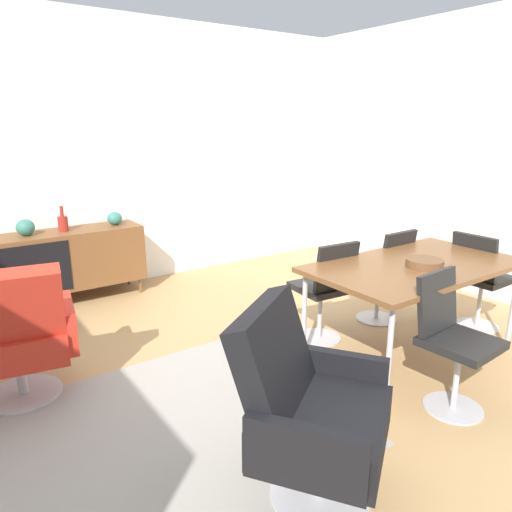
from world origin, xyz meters
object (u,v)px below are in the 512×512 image
at_px(vase_cobalt, 25,228).
at_px(vase_sculptural_dark, 115,218).
at_px(dining_chair_far_end, 479,277).
at_px(wooden_bowl_on_table, 425,263).
at_px(dining_chair_front_left, 452,337).
at_px(lounge_chair_red, 14,334).
at_px(sideboard, 59,260).
at_px(vase_ceramic_small, 63,223).
at_px(dining_chair_back_right, 385,272).
at_px(dining_table, 415,269).
at_px(armchair_black_shell, 309,407).
at_px(dining_chair_back_left, 326,287).

distance_m(vase_cobalt, vase_sculptural_dark, 0.84).
bearing_deg(vase_cobalt, dining_chair_far_end, -41.67).
bearing_deg(wooden_bowl_on_table, dining_chair_front_left, -124.93).
xyz_separation_m(vase_sculptural_dark, lounge_chair_red, (-1.24, -1.67, -0.32)).
bearing_deg(dining_chair_front_left, lounge_chair_red, 144.02).
relative_size(sideboard, vase_ceramic_small, 6.54).
distance_m(dining_chair_back_right, lounge_chair_red, 2.93).
relative_size(vase_ceramic_small, dining_table, 0.15).
bearing_deg(vase_cobalt, wooden_bowl_on_table, -52.85).
xyz_separation_m(dining_chair_far_end, armchair_black_shell, (-2.45, -0.62, -0.00)).
distance_m(vase_ceramic_small, armchair_black_shell, 3.35).
bearing_deg(sideboard, dining_chair_back_right, -43.73).
xyz_separation_m(sideboard, wooden_bowl_on_table, (1.86, -2.79, 0.33)).
height_order(vase_sculptural_dark, dining_chair_back_left, same).
distance_m(dining_chair_far_end, armchair_black_shell, 2.53).
bearing_deg(dining_chair_far_end, sideboard, 135.80).
height_order(vase_sculptural_dark, dining_chair_back_right, same).
xyz_separation_m(vase_cobalt, dining_chair_front_left, (1.79, -3.26, -0.33)).
height_order(dining_chair_back_right, lounge_chair_red, lounge_chair_red).
xyz_separation_m(sideboard, vase_sculptural_dark, (0.58, 0.00, 0.35)).
relative_size(sideboard, dining_chair_back_left, 1.87).
bearing_deg(vase_sculptural_dark, lounge_chair_red, -126.50).
bearing_deg(vase_ceramic_small, wooden_bowl_on_table, -57.46).
xyz_separation_m(sideboard, dining_table, (1.89, -2.70, 0.26)).
bearing_deg(dining_chair_back_right, dining_chair_far_end, -46.09).
distance_m(sideboard, lounge_chair_red, 1.79).
relative_size(vase_ceramic_small, dining_chair_far_end, 0.29).
distance_m(vase_cobalt, lounge_chair_red, 1.75).
relative_size(vase_sculptural_dark, armchair_black_shell, 0.16).
bearing_deg(vase_sculptural_dark, dining_table, -64.21).
distance_m(vase_cobalt, dining_table, 3.45).
bearing_deg(dining_chair_far_end, dining_table, 179.97).
distance_m(vase_cobalt, dining_chair_back_left, 2.81).
bearing_deg(dining_chair_front_left, dining_chair_far_end, 24.20).
bearing_deg(dining_table, vase_sculptural_dark, 115.79).
bearing_deg(dining_chair_back_left, armchair_black_shell, -135.72).
height_order(dining_table, dining_chair_far_end, dining_chair_far_end).
height_order(dining_chair_front_left, armchair_black_shell, armchair_black_shell).
height_order(vase_cobalt, dining_table, vase_cobalt).
xyz_separation_m(dining_table, dining_chair_back_left, (-0.35, 0.56, -0.23)).
bearing_deg(sideboard, wooden_bowl_on_table, -56.36).
xyz_separation_m(vase_cobalt, armchair_black_shell, (0.58, -3.32, -0.33)).
height_order(vase_sculptural_dark, dining_chair_front_left, same).
bearing_deg(dining_table, vase_cobalt, 128.46).
bearing_deg(sideboard, dining_chair_front_left, -64.81).
bearing_deg(wooden_bowl_on_table, vase_cobalt, 127.15).
bearing_deg(dining_table, dining_chair_far_end, -0.03).
bearing_deg(armchair_black_shell, wooden_bowl_on_table, 18.93).
bearing_deg(vase_cobalt, dining_chair_front_left, -61.21).
height_order(sideboard, lounge_chair_red, lounge_chair_red).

